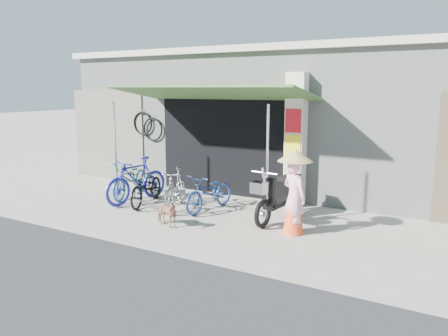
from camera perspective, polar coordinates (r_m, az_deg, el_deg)
The scene contains 13 objects.
ground at distance 8.50m, azimuth -2.16°, elevation -7.84°, with size 80.00×80.00×0.00m, color #A29D93.
bicycle_shop at distance 12.71m, azimuth 9.95°, elevation 6.54°, with size 12.30×5.30×3.66m.
shop_pillar at distance 9.98m, azimuth 9.40°, elevation 3.59°, with size 0.42×0.44×3.00m.
awning at distance 9.93m, azimuth -1.79°, elevation 9.57°, with size 4.60×1.88×2.72m.
neighbour_left at distance 13.29m, azimuth -14.85°, elevation 4.20°, with size 2.60×0.06×2.60m, color #6B665B.
bike_teal at distance 11.04m, azimuth -12.12°, elevation -1.35°, with size 0.60×1.73×0.91m, color #1A776A.
bike_blue at distance 10.43m, azimuth -11.34°, elevation -1.57°, with size 0.50×1.77×1.06m, color #212599.
bike_black at distance 10.23m, azimuth -10.05°, elevation -2.39°, with size 0.56×1.60×0.84m, color black.
bike_silver at distance 9.77m, azimuth -6.35°, elevation -2.71°, with size 0.42×1.50×0.90m, color #9E9FA3.
bike_navy at distance 9.57m, azimuth -1.85°, elevation -3.18°, with size 0.55×1.57×0.82m, color navy.
street_dog at distance 8.58m, azimuth -7.65°, elevation -5.84°, with size 0.30×0.65×0.55m, color tan.
moped at distance 9.01m, azimuth 7.53°, elevation -3.55°, with size 0.56×1.94×1.10m.
nun at distance 8.07m, azimuth 9.16°, elevation -3.08°, with size 0.64×0.64×1.58m.
Camera 1 is at (4.24, -6.86, 2.66)m, focal length 35.00 mm.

